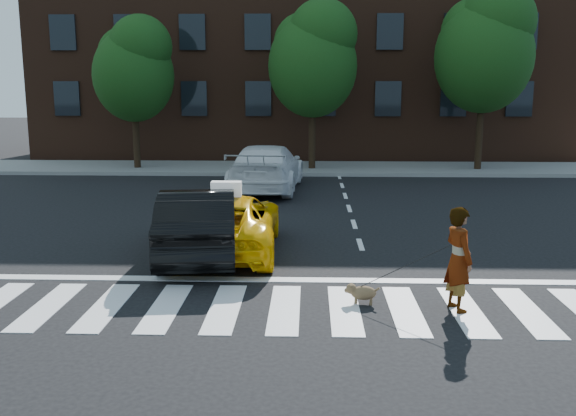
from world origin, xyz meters
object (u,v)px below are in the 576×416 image
(dog, at_px, (361,292))
(black_sedan, at_px, (198,222))
(tree_left, at_px, (134,65))
(woman, at_px, (458,259))
(tree_mid, at_px, (313,55))
(taxi, at_px, (228,223))
(white_suv, at_px, (266,168))
(tree_right, at_px, (485,44))

(dog, bearing_deg, black_sedan, 144.61)
(tree_left, xyz_separation_m, dog, (8.26, -16.68, -4.24))
(woman, xyz_separation_m, dog, (-1.56, 0.27, -0.67))
(tree_left, relative_size, tree_mid, 0.92)
(black_sedan, xyz_separation_m, dog, (3.29, -2.99, -0.54))
(taxi, xyz_separation_m, black_sedan, (-0.60, -0.37, 0.10))
(taxi, height_order, dog, taxi)
(taxi, distance_m, white_suv, 8.38)
(tree_left, xyz_separation_m, tree_right, (14.50, -0.00, 0.82))
(dog, bearing_deg, tree_mid, 99.50)
(tree_right, bearing_deg, tree_left, 180.00)
(tree_right, bearing_deg, taxi, -123.86)
(tree_right, bearing_deg, black_sedan, -124.86)
(black_sedan, bearing_deg, taxi, -155.31)
(taxi, xyz_separation_m, dog, (2.69, -3.37, -0.45))
(tree_right, xyz_separation_m, white_suv, (-8.64, -4.94, -4.46))
(white_suv, bearing_deg, dog, 105.27)
(black_sedan, bearing_deg, tree_mid, -107.66)
(black_sedan, bearing_deg, tree_left, -77.23)
(black_sedan, bearing_deg, dog, 130.53)
(dog, bearing_deg, woman, -2.92)
(tree_left, bearing_deg, taxi, -67.31)
(black_sedan, xyz_separation_m, woman, (4.85, -3.26, 0.13))
(tree_left, bearing_deg, dog, -63.67)
(taxi, distance_m, woman, 5.59)
(tree_mid, relative_size, woman, 4.06)
(black_sedan, xyz_separation_m, white_suv, (0.89, 8.75, 0.06))
(tree_left, bearing_deg, black_sedan, -70.06)
(white_suv, distance_m, woman, 12.64)
(tree_mid, xyz_separation_m, white_suv, (-1.64, -4.94, -4.05))
(taxi, relative_size, dog, 7.67)
(tree_left, relative_size, woman, 3.72)
(tree_right, distance_m, black_sedan, 17.28)
(taxi, bearing_deg, tree_left, -68.38)
(white_suv, relative_size, dog, 9.13)
(tree_mid, distance_m, woman, 17.56)
(tree_right, bearing_deg, dog, -110.52)
(tree_left, relative_size, tree_right, 0.84)
(tree_mid, distance_m, black_sedan, 14.51)
(tree_mid, distance_m, white_suv, 6.59)
(tree_right, distance_m, dog, 18.52)
(black_sedan, height_order, white_suv, white_suv)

